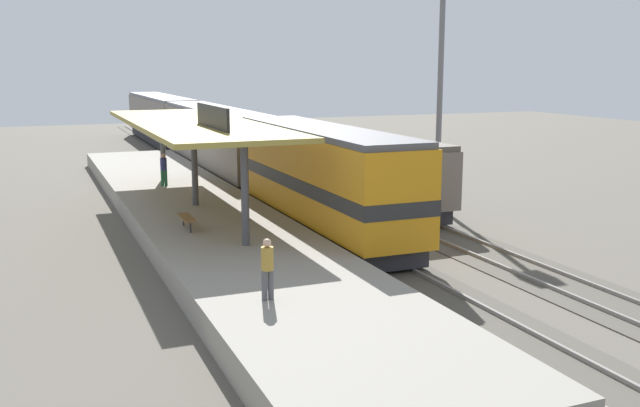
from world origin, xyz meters
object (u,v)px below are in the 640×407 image
object	(u,v)px
passenger_carriage_rear	(161,118)
person_walking	(164,168)
locomotive	(321,178)
passenger_carriage_front	(217,140)
platform_bench	(187,218)
person_waiting	(267,266)
freight_car	(372,169)
light_mast	(442,40)

from	to	relation	value
passenger_carriage_rear	person_walking	xyz separation A→B (m)	(-4.98, -29.19, -0.46)
locomotive	passenger_carriage_front	xyz separation A→B (m)	(0.00, 18.00, -0.10)
platform_bench	person_waiting	distance (m)	9.27
freight_car	person_waiting	xyz separation A→B (m)	(-10.36, -14.47, -0.12)
passenger_carriage_front	person_walking	size ratio (longest dim) A/B	11.70
locomotive	platform_bench	bearing A→B (deg)	-171.89
light_mast	freight_car	bearing A→B (deg)	162.14
person_waiting	person_walking	distance (m)	19.73
light_mast	person_waiting	xyz separation A→B (m)	(-13.56, -13.43, -6.54)
passenger_carriage_front	person_waiting	xyz separation A→B (m)	(-5.76, -28.11, -0.46)
locomotive	person_walking	world-z (taller)	locomotive
freight_car	platform_bench	bearing A→B (deg)	-153.83
passenger_carriage_rear	person_waiting	world-z (taller)	passenger_carriage_rear
passenger_carriage_front	passenger_carriage_rear	xyz separation A→B (m)	(0.00, 20.80, 0.00)
passenger_carriage_front	person_waiting	distance (m)	28.70
person_waiting	passenger_carriage_front	bearing A→B (deg)	78.43
person_walking	passenger_carriage_rear	bearing A→B (deg)	80.31
locomotive	freight_car	xyz separation A→B (m)	(4.60, 4.35, -0.44)
passenger_carriage_rear	person_walking	size ratio (longest dim) A/B	11.70
passenger_carriage_front	passenger_carriage_rear	size ratio (longest dim) A/B	1.00
person_waiting	person_walking	size ratio (longest dim) A/B	1.00
person_walking	freight_car	bearing A→B (deg)	-28.73
locomotive	passenger_carriage_rear	distance (m)	38.80
platform_bench	person_waiting	bearing A→B (deg)	-88.49
locomotive	passenger_carriage_front	size ratio (longest dim) A/B	0.72
passenger_carriage_rear	light_mast	xyz separation A→B (m)	(7.80, -35.48, 6.08)
person_waiting	passenger_carriage_rear	bearing A→B (deg)	83.29
person_waiting	person_walking	bearing A→B (deg)	87.76
platform_bench	locomotive	world-z (taller)	locomotive
platform_bench	light_mast	xyz separation A→B (m)	(13.80, 4.18, 7.05)
passenger_carriage_front	freight_car	xyz separation A→B (m)	(4.60, -13.65, -0.34)
platform_bench	person_walking	world-z (taller)	person_walking
platform_bench	light_mast	bearing A→B (deg)	16.84
locomotive	passenger_carriage_front	bearing A→B (deg)	90.00
locomotive	passenger_carriage_rear	bearing A→B (deg)	90.00
platform_bench	passenger_carriage_front	distance (m)	19.81
locomotive	light_mast	distance (m)	10.38
platform_bench	person_waiting	world-z (taller)	person_waiting
passenger_carriage_rear	person_waiting	size ratio (longest dim) A/B	11.70
platform_bench	passenger_carriage_rear	distance (m)	40.12
passenger_carriage_rear	freight_car	size ratio (longest dim) A/B	1.67
freight_car	light_mast	size ratio (longest dim) A/B	1.03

